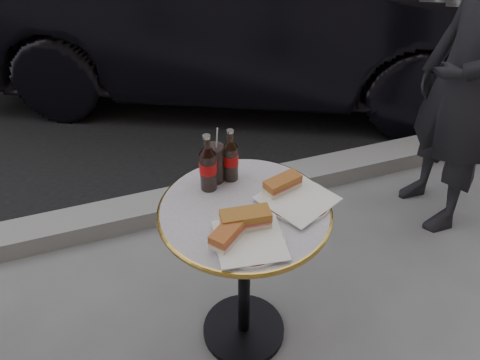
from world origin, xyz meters
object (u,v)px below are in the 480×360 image
object	(u,v)px
plate_left	(250,242)
pedestrian	(468,84)
cola_bottle_left	(208,163)
cola_bottle_right	(230,155)
parked_car	(244,4)
cola_glass	(214,163)
bistro_table	(244,277)
plate_right	(297,200)

from	to	relation	value
plate_left	pedestrian	distance (m)	1.47
cola_bottle_left	cola_bottle_right	distance (m)	0.10
parked_car	cola_glass	bearing A→B (deg)	-177.62
cola_bottle_left	cola_glass	xyz separation A→B (m)	(0.03, 0.04, -0.04)
bistro_table	pedestrian	size ratio (longest dim) A/B	0.45
parked_car	cola_bottle_left	bearing A→B (deg)	-178.04
plate_left	cola_glass	bearing A→B (deg)	91.46
plate_left	cola_glass	distance (m)	0.37
cola_bottle_left	parked_car	bearing A→B (deg)	67.07
plate_right	cola_glass	world-z (taller)	cola_glass
bistro_table	parked_car	xyz separation A→B (m)	(0.81, 2.27, 0.34)
cola_glass	pedestrian	bearing A→B (deg)	9.63
cola_bottle_right	parked_car	world-z (taller)	parked_car
plate_left	parked_car	bearing A→B (deg)	70.74
cola_bottle_right	cola_bottle_left	bearing A→B (deg)	-162.77
plate_left	cola_bottle_left	distance (m)	0.34
plate_left	parked_car	world-z (taller)	parked_car
cola_bottle_left	cola_glass	size ratio (longest dim) A/B	1.50
plate_right	cola_glass	xyz separation A→B (m)	(-0.24, 0.22, 0.07)
cola_bottle_left	pedestrian	bearing A→B (deg)	10.95
plate_left	parked_car	distance (m)	2.59
plate_left	cola_glass	xyz separation A→B (m)	(-0.01, 0.36, 0.07)
bistro_table	pedestrian	xyz separation A→B (m)	(1.30, 0.42, 0.44)
pedestrian	plate_left	bearing A→B (deg)	-63.53
plate_right	pedestrian	distance (m)	1.20
parked_car	cola_bottle_right	bearing A→B (deg)	-176.08
cola_bottle_right	pedestrian	size ratio (longest dim) A/B	0.13
cola_bottle_left	plate_left	bearing A→B (deg)	-82.26
bistro_table	cola_bottle_right	bearing A→B (deg)	87.32
plate_left	pedestrian	bearing A→B (deg)	23.72
bistro_table	cola_glass	bearing A→B (deg)	105.47
cola_bottle_left	pedestrian	xyz separation A→B (m)	(1.38, 0.27, -0.04)
cola_bottle_left	cola_glass	world-z (taller)	cola_bottle_left
parked_car	pedestrian	bearing A→B (deg)	-140.35
cola_glass	pedestrian	world-z (taller)	pedestrian
bistro_table	cola_bottle_left	world-z (taller)	cola_bottle_left
parked_car	bistro_table	bearing A→B (deg)	-174.74
pedestrian	cola_bottle_left	bearing A→B (deg)	-76.31
bistro_table	pedestrian	distance (m)	1.43
plate_left	pedestrian	xyz separation A→B (m)	(1.34, 0.59, 0.07)
plate_right	parked_car	world-z (taller)	parked_car
cola_bottle_right	parked_car	distance (m)	2.24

